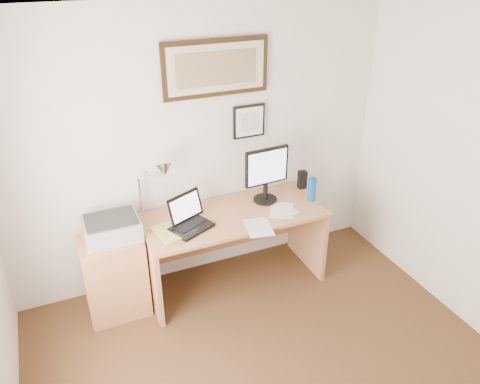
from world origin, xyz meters
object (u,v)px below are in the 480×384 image
side_cabinet (115,276)px  lcd_monitor (266,172)px  book (158,236)px  water_bottle (312,189)px  printer (112,228)px  desk (230,231)px  laptop (189,220)px

side_cabinet → lcd_monitor: (1.43, 0.05, 0.68)m
book → lcd_monitor: bearing=10.8°
side_cabinet → water_bottle: water_bottle is taller
side_cabinet → printer: bearing=38.0°
water_bottle → lcd_monitor: size_ratio=0.42×
lcd_monitor → printer: bearing=-179.3°
book → desk: bearing=15.2°
water_bottle → printer: (-1.79, 0.13, -0.04)m
book → printer: bearing=150.4°
side_cabinet → lcd_monitor: 1.59m
book → lcd_monitor: 1.12m
laptop → lcd_monitor: lcd_monitor is taller
water_bottle → printer: 1.80m
water_bottle → laptop: laptop is taller
water_bottle → book: water_bottle is taller
desk → laptop: bearing=-163.7°
side_cabinet → water_bottle: size_ratio=3.35×
laptop → printer: (-0.62, 0.12, 0.01)m
desk → lcd_monitor: size_ratio=3.08×
water_bottle → book: 1.47m
book → laptop: (0.29, 0.07, 0.05)m
water_bottle → laptop: bearing=179.1°
printer → side_cabinet: bearing=-142.0°
water_bottle → printer: bearing=175.7°
desk → printer: (-1.03, -0.01, 0.30)m
lcd_monitor → printer: lcd_monitor is taller
desk → printer: 1.08m
laptop → lcd_monitor: size_ratio=0.81×
book → desk: 0.77m
water_bottle → desk: (-0.76, 0.14, -0.34)m
desk → printer: size_ratio=3.64×
lcd_monitor → water_bottle: bearing=-21.2°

